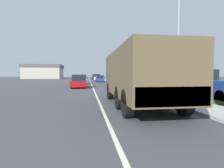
# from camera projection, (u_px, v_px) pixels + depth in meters

# --- Properties ---
(ground_plane) EXTENTS (180.00, 180.00, 0.00)m
(ground_plane) POSITION_uv_depth(u_px,v_px,m) (90.00, 82.00, 37.09)
(ground_plane) COLOR #424247
(lane_centre_stripe) EXTENTS (0.12, 120.00, 0.00)m
(lane_centre_stripe) POSITION_uv_depth(u_px,v_px,m) (90.00, 82.00, 37.09)
(lane_centre_stripe) COLOR silver
(lane_centre_stripe) RESTS_ON ground
(sidewalk_right) EXTENTS (1.80, 120.00, 0.12)m
(sidewalk_right) POSITION_uv_depth(u_px,v_px,m) (111.00, 82.00, 37.72)
(sidewalk_right) COLOR beige
(sidewalk_right) RESTS_ON ground
(grass_strip_right) EXTENTS (7.00, 120.00, 0.02)m
(grass_strip_right) POSITION_uv_depth(u_px,v_px,m) (131.00, 82.00, 38.33)
(grass_strip_right) COLOR #4C7538
(grass_strip_right) RESTS_ON ground
(military_truck) EXTENTS (2.49, 7.27, 2.72)m
(military_truck) POSITION_uv_depth(u_px,v_px,m) (138.00, 74.00, 8.66)
(military_truck) COLOR #474C38
(military_truck) RESTS_ON ground
(car_nearest_ahead) EXTENTS (1.77, 4.67, 1.56)m
(car_nearest_ahead) POSITION_uv_depth(u_px,v_px,m) (79.00, 82.00, 21.12)
(car_nearest_ahead) COLOR maroon
(car_nearest_ahead) RESTS_ON ground
(car_second_ahead) EXTENTS (1.89, 4.02, 1.54)m
(car_second_ahead) POSITION_uv_depth(u_px,v_px,m) (81.00, 80.00, 29.58)
(car_second_ahead) COLOR tan
(car_second_ahead) RESTS_ON ground
(car_third_ahead) EXTENTS (1.71, 4.12, 1.41)m
(car_third_ahead) POSITION_uv_depth(u_px,v_px,m) (100.00, 79.00, 37.49)
(car_third_ahead) COLOR navy
(car_third_ahead) RESTS_ON ground
(car_fourth_ahead) EXTENTS (1.73, 4.03, 1.73)m
(car_fourth_ahead) POSITION_uv_depth(u_px,v_px,m) (97.00, 78.00, 45.34)
(car_fourth_ahead) COLOR #B7BABF
(car_fourth_ahead) RESTS_ON ground
(car_farthest_ahead) EXTENTS (1.84, 4.12, 1.71)m
(car_farthest_ahead) POSITION_uv_depth(u_px,v_px,m) (95.00, 77.00, 54.02)
(car_farthest_ahead) COLOR black
(car_farthest_ahead) RESTS_ON ground
(pickup_truck) EXTENTS (1.99, 5.74, 1.87)m
(pickup_truck) POSITION_uv_depth(u_px,v_px,m) (207.00, 85.00, 11.04)
(pickup_truck) COLOR navy
(pickup_truck) RESTS_ON grass_strip_right
(lamp_post) EXTENTS (1.69, 0.24, 6.71)m
(lamp_post) POSITION_uv_depth(u_px,v_px,m) (175.00, 31.00, 10.34)
(lamp_post) COLOR gray
(lamp_post) RESTS_ON sidewalk_right
(utility_box) EXTENTS (0.55, 0.45, 0.70)m
(utility_box) POSITION_uv_depth(u_px,v_px,m) (220.00, 97.00, 9.12)
(utility_box) COLOR #3D7042
(utility_box) RESTS_ON grass_strip_right
(building_distant) EXTENTS (14.21, 11.37, 5.41)m
(building_distant) POSITION_uv_depth(u_px,v_px,m) (44.00, 72.00, 68.93)
(building_distant) COLOR #B2A893
(building_distant) RESTS_ON ground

